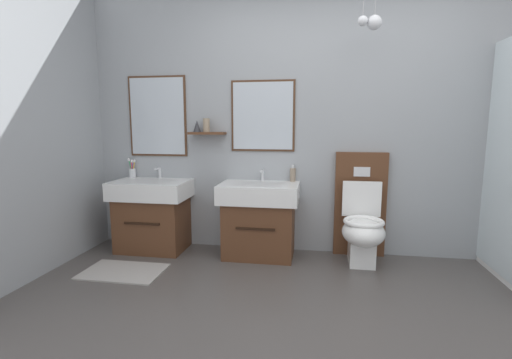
{
  "coord_description": "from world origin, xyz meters",
  "views": [
    {
      "loc": [
        -0.1,
        -1.97,
        1.26
      ],
      "look_at": [
        -0.65,
        1.35,
        0.75
      ],
      "focal_mm": 25.65,
      "sensor_mm": 36.0,
      "label": 1
    }
  ],
  "objects": [
    {
      "name": "tap_on_left_sink",
      "position": [
        -1.72,
        1.59,
        0.78
      ],
      "size": [
        0.03,
        0.13,
        0.11
      ],
      "color": "silver",
      "rests_on": "vanity_sink_left"
    },
    {
      "name": "bath_mat",
      "position": [
        -1.72,
        0.8,
        0.01
      ],
      "size": [
        0.68,
        0.44,
        0.01
      ],
      "primitive_type": "cube",
      "color": "#9E9993",
      "rests_on": "ground"
    },
    {
      "name": "soap_dispenser",
      "position": [
        -0.33,
        1.59,
        0.78
      ],
      "size": [
        0.06,
        0.06,
        0.17
      ],
      "color": "gray",
      "rests_on": "vanity_sink_right"
    },
    {
      "name": "vanity_sink_left",
      "position": [
        -1.72,
        1.4,
        0.37
      ],
      "size": [
        0.74,
        0.51,
        0.71
      ],
      "color": "#56331E",
      "rests_on": "ground"
    },
    {
      "name": "wall_back",
      "position": [
        -0.02,
        1.68,
        1.35
      ],
      "size": [
        4.95,
        0.53,
        2.7
      ],
      "color": "#999EA3",
      "rests_on": "ground"
    },
    {
      "name": "toothbrush_cup",
      "position": [
        -2.01,
        1.58,
        0.76
      ],
      "size": [
        0.07,
        0.07,
        0.21
      ],
      "color": "silver",
      "rests_on": "vanity_sink_left"
    },
    {
      "name": "tap_on_right_sink",
      "position": [
        -0.63,
        1.59,
        0.78
      ],
      "size": [
        0.03,
        0.13,
        0.11
      ],
      "color": "silver",
      "rests_on": "vanity_sink_right"
    },
    {
      "name": "toilet",
      "position": [
        0.32,
        1.42,
        0.38
      ],
      "size": [
        0.48,
        0.62,
        1.0
      ],
      "color": "#56331E",
      "rests_on": "ground"
    },
    {
      "name": "ground_plane",
      "position": [
        0.0,
        0.0,
        -0.05
      ],
      "size": [
        6.15,
        4.68,
        0.1
      ],
      "primitive_type": "cube",
      "color": "#4C4744",
      "rests_on": "ground"
    },
    {
      "name": "vanity_sink_right",
      "position": [
        -0.63,
        1.4,
        0.37
      ],
      "size": [
        0.74,
        0.51,
        0.71
      ],
      "color": "#56331E",
      "rests_on": "ground"
    }
  ]
}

